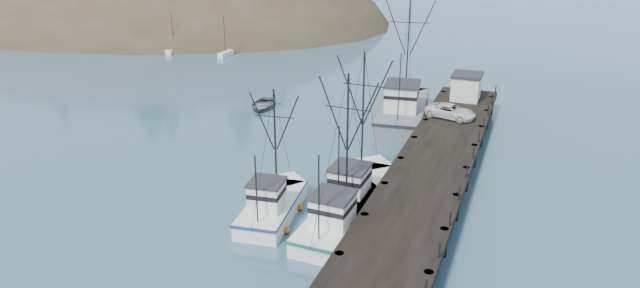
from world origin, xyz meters
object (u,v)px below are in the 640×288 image
(trawler_near, at_px, (341,217))
(work_vessel, at_px, (403,108))
(motorboat, at_px, (263,108))
(pickup_truck, at_px, (450,111))
(trawler_mid, at_px, (273,205))
(trawler_far, at_px, (356,188))
(pier_shed, at_px, (466,86))
(pier, at_px, (433,166))

(trawler_near, relative_size, work_vessel, 0.71)
(motorboat, bearing_deg, pickup_truck, -16.37)
(trawler_near, height_order, trawler_mid, trawler_near)
(trawler_near, bearing_deg, trawler_mid, -179.91)
(trawler_near, height_order, work_vessel, work_vessel)
(trawler_near, bearing_deg, trawler_far, 94.49)
(trawler_mid, bearing_deg, pier_shed, 70.15)
(pier, relative_size, trawler_mid, 4.60)
(work_vessel, bearing_deg, trawler_far, -87.20)
(pier, height_order, motorboat, pier)
(trawler_near, xyz_separation_m, work_vessel, (-1.30, 23.80, 0.41))
(motorboat, bearing_deg, pier_shed, 1.20)
(pickup_truck, height_order, motorboat, pickup_truck)
(trawler_near, xyz_separation_m, trawler_far, (-0.37, 4.70, 0.00))
(trawler_mid, distance_m, motorboat, 24.99)
(trawler_far, distance_m, pickup_truck, 16.33)
(pickup_truck, relative_size, motorboat, 0.94)
(trawler_mid, height_order, pier_shed, trawler_mid)
(trawler_mid, distance_m, pier_shed, 28.80)
(trawler_far, distance_m, pier_shed, 22.97)
(trawler_mid, relative_size, work_vessel, 0.61)
(pickup_truck, bearing_deg, work_vessel, 69.67)
(pier, relative_size, work_vessel, 2.80)
(pier, bearing_deg, motorboat, 148.93)
(trawler_far, bearing_deg, work_vessel, 92.80)
(work_vessel, xyz_separation_m, pickup_truck, (5.40, -3.49, 1.43))
(work_vessel, bearing_deg, pickup_truck, -32.90)
(motorboat, bearing_deg, trawler_near, -64.13)
(trawler_far, relative_size, pickup_truck, 2.42)
(trawler_near, relative_size, pickup_truck, 2.34)
(trawler_far, distance_m, motorboat, 23.98)
(trawler_near, height_order, pickup_truck, trawler_near)
(work_vessel, height_order, pickup_truck, work_vessel)
(trawler_mid, relative_size, trawler_far, 0.83)
(trawler_mid, distance_m, pickup_truck, 22.38)
(pier, xyz_separation_m, motorboat, (-21.58, 13.00, -1.69))
(pier_shed, bearing_deg, pickup_truck, -94.41)
(pier, xyz_separation_m, trawler_near, (-4.59, -8.97, -0.87))
(motorboat, bearing_deg, trawler_far, -57.94)
(trawler_far, height_order, work_vessel, work_vessel)
(pier, height_order, trawler_mid, trawler_mid)
(pier_shed, xyz_separation_m, pickup_truck, (-0.51, -6.67, -0.76))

